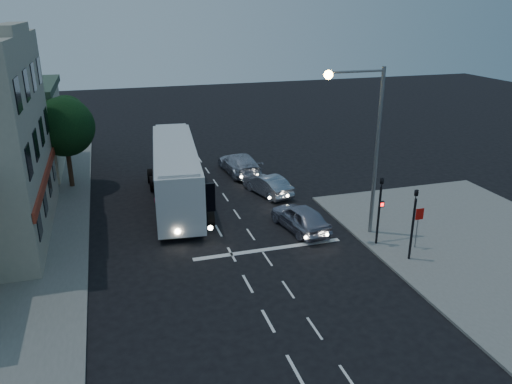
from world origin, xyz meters
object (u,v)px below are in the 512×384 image
object	(u,v)px
tour_bus	(176,172)
car_sedan_b	(239,164)
car_sedan_a	(268,185)
regulatory_sign	(418,221)
streetlight	(367,134)
car_suv	(300,217)
street_tree	(64,124)
traffic_signal_side	(414,216)
traffic_signal_main	(380,203)

from	to	relation	value
tour_bus	car_sedan_b	bearing A→B (deg)	45.94
car_sedan_a	regulatory_sign	distance (m)	11.09
car_sedan_a	regulatory_sign	bearing A→B (deg)	100.26
car_sedan_a	car_sedan_b	distance (m)	4.98
car_sedan_a	streetlight	distance (m)	9.49
tour_bus	car_sedan_a	bearing A→B (deg)	2.18
car_suv	street_tree	world-z (taller)	street_tree
streetlight	traffic_signal_side	bearing A→B (deg)	-74.30
car_sedan_a	car_sedan_b	bearing A→B (deg)	-98.56
car_sedan_b	street_tree	size ratio (longest dim) A/B	0.85
traffic_signal_side	street_tree	bearing A→B (deg)	135.50
tour_bus	streetlight	xyz separation A→B (m)	(8.91, -7.86, 3.67)
car_suv	street_tree	distance (m)	17.34
car_suv	car_sedan_b	xyz separation A→B (m)	(-0.64, 10.83, 0.01)
car_suv	traffic_signal_main	world-z (taller)	traffic_signal_main
traffic_signal_main	traffic_signal_side	bearing A→B (deg)	-70.51
traffic_signal_side	street_tree	size ratio (longest dim) A/B	0.66
car_sedan_b	streetlight	distance (m)	13.84
street_tree	tour_bus	bearing A→B (deg)	-36.78
traffic_signal_side	regulatory_sign	distance (m)	1.61
car_sedan_a	traffic_signal_main	size ratio (longest dim) A/B	1.01
car_sedan_b	car_suv	bearing A→B (deg)	89.37
tour_bus	car_suv	bearing A→B (deg)	-40.36
street_tree	regulatory_sign	bearing A→B (deg)	-41.08
traffic_signal_side	street_tree	xyz separation A→B (m)	(-16.51, 16.22, 2.08)
car_sedan_a	car_sedan_b	xyz separation A→B (m)	(-0.62, 4.94, 0.08)
tour_bus	traffic_signal_main	world-z (taller)	traffic_signal_main
car_sedan_a	street_tree	world-z (taller)	street_tree
car_sedan_a	traffic_signal_main	bearing A→B (deg)	93.69
car_sedan_b	traffic_signal_main	bearing A→B (deg)	101.23
street_tree	traffic_signal_main	bearing A→B (deg)	-42.03
regulatory_sign	traffic_signal_side	bearing A→B (deg)	-136.08
regulatory_sign	street_tree	size ratio (longest dim) A/B	0.35
car_sedan_b	regulatory_sign	distance (m)	15.87
car_sedan_a	regulatory_sign	world-z (taller)	regulatory_sign
car_sedan_b	streetlight	bearing A→B (deg)	101.79
car_sedan_a	street_tree	bearing A→B (deg)	-38.60
traffic_signal_main	streetlight	size ratio (longest dim) A/B	0.46
car_sedan_b	regulatory_sign	xyz separation A→B (m)	(5.47, -14.87, 0.83)
car_sedan_a	streetlight	xyz separation A→B (m)	(2.89, -7.49, 5.05)
regulatory_sign	streetlight	size ratio (longest dim) A/B	0.24
tour_bus	car_suv	size ratio (longest dim) A/B	2.86
traffic_signal_main	car_suv	bearing A→B (deg)	136.05
traffic_signal_side	car_sedan_a	bearing A→B (deg)	109.46
car_sedan_a	traffic_signal_side	world-z (taller)	traffic_signal_side
car_sedan_b	regulatory_sign	size ratio (longest dim) A/B	2.40
traffic_signal_main	street_tree	xyz separation A→B (m)	(-15.81, 14.25, 2.08)
streetlight	traffic_signal_main	bearing A→B (deg)	-79.80
car_sedan_a	car_sedan_b	world-z (taller)	car_sedan_b
car_suv	traffic_signal_main	bearing A→B (deg)	126.14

